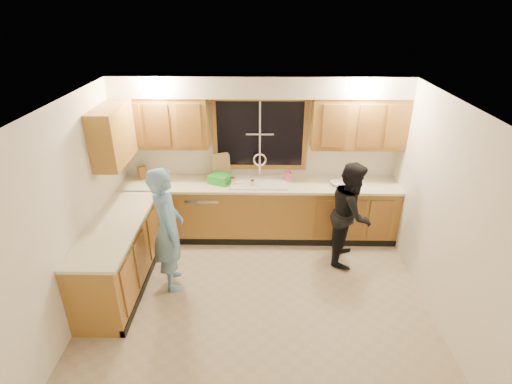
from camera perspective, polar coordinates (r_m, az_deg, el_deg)
floor at (r=5.21m, az=0.30°, el=-15.55°), size 4.20×4.20×0.00m
ceiling at (r=4.00m, az=0.39°, el=12.23°), size 4.20×4.20×0.00m
wall_back at (r=6.19m, az=0.55°, el=5.23°), size 4.20×0.00×4.20m
wall_left at (r=4.96m, az=-24.76°, el=-2.98°), size 0.00×3.80×3.80m
wall_right at (r=4.92m, az=25.63°, el=-3.37°), size 0.00×3.80×3.80m
base_cabinets_back at (r=6.26m, az=0.49°, el=-2.70°), size 4.20×0.60×0.88m
base_cabinets_left at (r=5.52m, az=-18.90°, el=-8.67°), size 0.60×1.90×0.88m
countertop_back at (r=6.04m, az=0.51°, el=1.06°), size 4.20×0.63×0.04m
countertop_left at (r=5.28m, az=-19.46°, el=-4.56°), size 0.63×1.90×0.04m
upper_cabinets_left at (r=6.04m, az=-13.30°, el=9.72°), size 1.35×0.33×0.75m
upper_cabinets_right at (r=6.02m, az=14.46°, el=9.54°), size 1.35×0.33×0.75m
upper_cabinets_return at (r=5.63m, az=-19.81°, el=7.67°), size 0.33×0.90×0.75m
soffit at (r=5.72m, az=0.58°, el=14.94°), size 4.20×0.35×0.30m
window_frame at (r=6.07m, az=0.56°, el=8.28°), size 1.44×0.03×1.14m
sink at (r=6.07m, az=0.51°, el=0.83°), size 0.86×0.52×0.57m
dishwasher at (r=6.33m, az=-7.23°, el=-2.89°), size 0.60×0.56×0.82m
stove at (r=5.09m, az=-20.93°, el=-12.19°), size 0.58×0.75×0.90m
man at (r=5.15m, az=-12.49°, el=-5.21°), size 0.57×0.70×1.67m
woman at (r=5.71m, az=13.42°, el=-2.97°), size 0.74×0.85×1.50m
knife_block at (r=6.42m, az=-15.98°, el=2.71°), size 0.14×0.14×0.20m
cutting_board at (r=6.20m, az=-5.02°, el=3.80°), size 0.31×0.19×0.38m
dish_crate at (r=6.06m, az=-5.23°, el=1.94°), size 0.37×0.35×0.13m
soap_bottle at (r=6.09m, az=4.64°, el=2.46°), size 0.12×0.12×0.21m
bowl at (r=6.10m, az=11.62°, el=1.22°), size 0.28×0.28×0.05m
can_left at (r=5.95m, az=-3.33°, el=1.50°), size 0.07×0.07×0.13m
can_right at (r=5.90m, az=-0.49°, el=1.22°), size 0.08×0.08×0.11m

